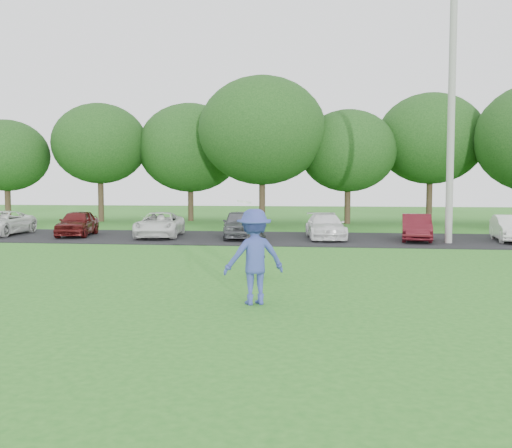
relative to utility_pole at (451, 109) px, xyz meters
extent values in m
plane|color=#297120|center=(-6.66, -11.75, -5.32)|extent=(100.00, 100.00, 0.00)
cube|color=black|center=(-6.66, 1.25, -5.31)|extent=(32.00, 6.50, 0.03)
cylinder|color=#999894|center=(0.00, 0.00, 0.00)|extent=(0.28, 0.28, 10.64)
imported|color=#354297|center=(-6.16, -12.35, -4.38)|extent=(1.40, 1.13, 1.89)
cylinder|color=white|center=(-6.32, -12.62, -3.29)|extent=(0.27, 0.27, 0.07)
imported|color=black|center=(-6.53, -9.24, -4.53)|extent=(0.69, 0.65, 1.58)
cube|color=black|center=(-6.35, -9.42, -4.30)|extent=(0.17, 0.16, 0.10)
imported|color=white|center=(-19.71, 0.94, -4.74)|extent=(2.04, 4.08, 1.11)
imported|color=#501111|center=(-16.06, 1.11, -4.71)|extent=(1.94, 3.60, 1.16)
imported|color=silver|center=(-12.20, 1.06, -4.74)|extent=(2.29, 4.13, 1.09)
imported|color=#53555A|center=(-8.58, 0.96, -4.68)|extent=(2.01, 3.75, 1.21)
imported|color=white|center=(-4.88, 1.15, -4.75)|extent=(1.98, 3.89, 1.08)
imported|color=#54121A|center=(-1.12, 0.86, -4.74)|extent=(1.52, 3.45, 1.10)
imported|color=silver|center=(2.65, 1.01, -4.76)|extent=(1.44, 3.34, 1.07)
cylinder|color=#38281C|center=(-24.66, 9.85, -4.22)|extent=(0.36, 0.36, 2.20)
ellipsoid|color=#214C19|center=(-24.66, 9.85, -1.17)|extent=(5.20, 5.20, 4.42)
cylinder|color=#38281C|center=(-19.16, 11.25, -3.97)|extent=(0.36, 0.36, 2.70)
ellipsoid|color=#214C19|center=(-19.16, 11.25, -0.39)|extent=(5.94, 5.94, 5.05)
cylinder|color=#38281C|center=(-13.66, 12.65, -4.22)|extent=(0.36, 0.36, 2.20)
ellipsoid|color=#214C19|center=(-13.66, 12.65, -0.62)|extent=(6.68, 6.68, 5.68)
cylinder|color=#38281C|center=(-8.66, 9.85, -3.97)|extent=(0.36, 0.36, 2.70)
ellipsoid|color=#214C19|center=(-8.66, 9.85, 0.16)|extent=(7.42, 7.42, 6.31)
cylinder|color=#38281C|center=(-3.66, 11.25, -4.22)|extent=(0.36, 0.36, 2.20)
ellipsoid|color=#214C19|center=(-3.66, 11.25, -0.96)|extent=(5.76, 5.76, 4.90)
cylinder|color=#38281C|center=(1.34, 12.65, -3.97)|extent=(0.36, 0.36, 2.70)
ellipsoid|color=#214C19|center=(1.34, 12.65, -0.18)|extent=(6.50, 6.50, 5.53)
camera|label=1|loc=(-4.68, -23.40, -2.95)|focal=40.00mm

